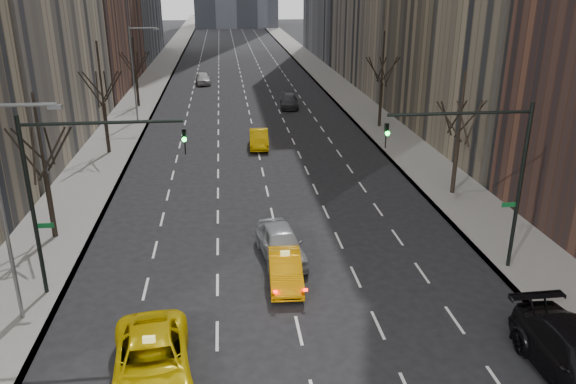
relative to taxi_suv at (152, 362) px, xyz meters
name	(u,v)px	position (x,y,z in m)	size (l,w,h in m)	color
sidewalk_left	(154,80)	(-6.80, 64.42, -0.72)	(4.50, 320.00, 0.15)	slate
sidewalk_right	(326,77)	(17.70, 64.42, -0.72)	(4.50, 320.00, 0.15)	slate
tree_lw_b	(45,174)	(-6.55, 12.42, 2.92)	(3.36, 3.50, 7.82)	black
tree_lw_c	(104,104)	(-6.55, 28.42, 3.24)	(3.36, 3.50, 8.74)	black
tree_lw_d	(136,75)	(-6.55, 46.42, 2.76)	(3.36, 3.50, 7.36)	black
tree_rw_b	(458,139)	(17.45, 16.42, 2.92)	(3.36, 3.50, 7.82)	black
tree_rw_c	(382,85)	(17.45, 34.42, 3.24)	(3.36, 3.50, 8.74)	black
traffic_mast_left	(70,177)	(-3.66, 6.41, 4.69)	(6.69, 0.39, 8.00)	black
traffic_mast_right	(488,162)	(14.56, 6.41, 4.69)	(6.69, 0.39, 8.00)	black
streetlight_near	(9,193)	(-5.39, 4.42, 4.82)	(2.83, 0.22, 9.00)	slate
streetlight_far	(136,64)	(-5.39, 39.42, 4.82)	(2.83, 0.22, 9.00)	slate
taxi_suv	(152,362)	(0.00, 0.00, 0.00)	(2.65, 5.75, 1.60)	#DAB804
taxi_sedan	(285,269)	(5.33, 6.28, -0.11)	(1.47, 4.21, 1.39)	#F59A05
silver_sedan_ahead	(281,243)	(5.37, 8.75, 0.03)	(1.96, 4.86, 1.66)	gray
far_taxi	(259,139)	(5.62, 28.99, -0.07)	(1.54, 4.41, 1.45)	#EAB004
far_suv_grey	(289,101)	(9.96, 44.31, -0.11)	(1.94, 4.77, 1.38)	#2B2B2F
far_car_white	(203,78)	(0.13, 60.50, -0.03)	(1.82, 4.53, 1.54)	beige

